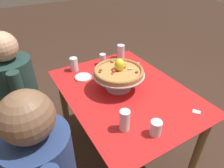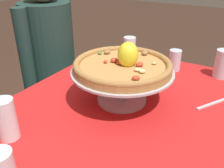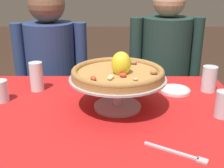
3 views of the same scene
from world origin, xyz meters
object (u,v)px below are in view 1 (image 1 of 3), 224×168
Objects in this scene: water_glass_back_right at (74,65)px; diner_right at (23,111)px; side_plate at (83,77)px; water_glass_front_right at (121,52)px; water_glass_side_right at (103,60)px; pizza_stand at (119,78)px; water_glass_side_left at (156,129)px; sugar_packet at (196,112)px; pizza at (119,71)px; dinner_fork at (139,67)px; water_glass_back_left at (125,121)px.

diner_right is at bearing 103.31° from water_glass_back_right.
water_glass_front_right is at bearing -71.29° from side_plate.
water_glass_side_right is at bearing -83.49° from diner_right.
water_glass_side_left is (-0.51, 0.06, -0.05)m from pizza_stand.
sugar_packet is (-0.51, -0.30, -0.09)m from pizza_stand.
pizza_stand is 7.88× the size of sugar_packet.
water_glass_front_right is 0.51m from side_plate.
pizza reaches higher than dinner_fork.
water_glass_front_right reaches higher than water_glass_side_right.
pizza is at bearing 168.82° from water_glass_side_right.
water_glass_front_right is 0.95m from sugar_packet.
sugar_packet is at bearing -148.46° from side_plate.
pizza reaches higher than water_glass_front_right.
water_glass_back_left is 0.11× the size of diner_right.
diner_right is at bearing 65.57° from pizza_stand.
water_glass_back_left is 0.97× the size of side_plate.
pizza_stand is at bearing -7.11° from water_glass_side_left.
pizza is at bearing -7.24° from water_glass_side_left.
pizza_stand is 0.48m from water_glass_back_right.
water_glass_side_right is 0.87× the size of water_glass_back_right.
pizza_stand is at bearing 118.56° from dinner_fork.
side_plate is (0.28, 0.18, -0.15)m from pizza.
side_plate is (0.28, 0.18, -0.08)m from pizza_stand.
water_glass_front_right reaches higher than pizza_stand.
water_glass_back_right is 0.57m from diner_right.
water_glass_side_right reaches higher than sugar_packet.
water_glass_front_right is (0.00, -0.49, 0.01)m from water_glass_back_right.
pizza_stand reaches higher than dinner_fork.
sugar_packet is (-0.78, -0.48, -0.01)m from side_plate.
water_glass_back_right is at bearing 90.24° from water_glass_front_right.
diner_right is (-0.12, 1.00, -0.23)m from water_glass_front_right.
water_glass_back_left is 0.97m from water_glass_front_right.
water_glass_back_right is 0.96m from water_glass_side_left.
water_glass_side_right reaches higher than side_plate.
sugar_packet is at bearing 179.99° from water_glass_front_right.
side_plate is (0.79, 0.12, -0.03)m from water_glass_side_left.
pizza reaches higher than sugar_packet.
pizza_stand is at bearing 168.68° from water_glass_side_right.
pizza_stand is 0.06m from pizza.
water_glass_back_right is at bearing 64.44° from dinner_fork.
pizza_stand is 0.54m from water_glass_front_right.
water_glass_back_left is at bearing 179.60° from water_glass_back_right.
water_glass_front_right is 2.70× the size of sugar_packet.
sugar_packet is (-0.12, -0.50, -0.06)m from water_glass_back_left.
diner_right is at bearing 96.95° from water_glass_front_right.
side_plate is at bearing 108.71° from water_glass_front_right.
pizza is at bearing 30.62° from sugar_packet.
water_glass_back_right is 0.90× the size of water_glass_front_right.
water_glass_back_left reaches higher than water_glass_back_right.
water_glass_back_right reaches higher than water_glass_side_left.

